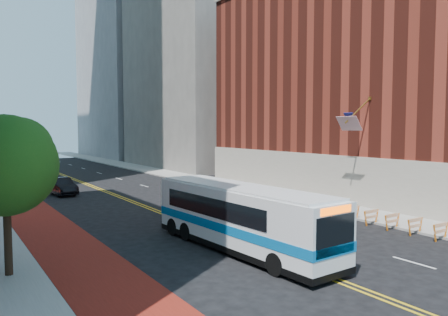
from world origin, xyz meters
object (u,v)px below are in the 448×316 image
transit_bus (239,217)px  car_a (2,193)px  car_b (61,186)px  street_tree (7,161)px

transit_bus → car_a: size_ratio=2.70×
car_a → car_b: (5.17, 1.38, 0.02)m
car_a → car_b: bearing=-4.3°
transit_bus → car_a: (-8.50, 22.98, -0.97)m
transit_bus → car_a: 24.52m
street_tree → car_b: bearing=72.5°
street_tree → car_a: size_ratio=1.48×
street_tree → car_a: (1.94, 21.11, -4.14)m
transit_bus → car_a: bearing=107.1°
transit_bus → street_tree: bearing=166.6°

